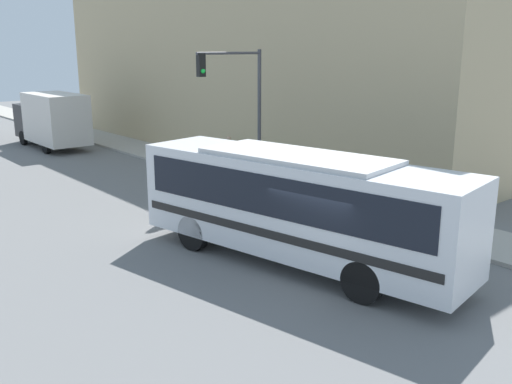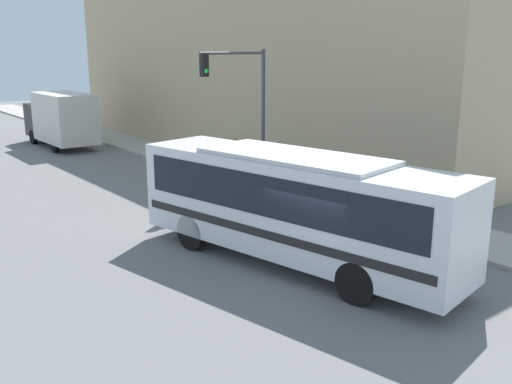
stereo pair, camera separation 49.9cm
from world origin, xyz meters
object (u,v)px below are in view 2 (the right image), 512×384
traffic_light_pole (244,96)px  pedestrian_near_corner (234,152)px  city_bus (294,201)px  pedestrian_mid_block (267,161)px  fire_hydrant (317,193)px  delivery_truck (61,118)px

traffic_light_pole → pedestrian_near_corner: bearing=60.0°
city_bus → pedestrian_mid_block: size_ratio=6.47×
fire_hydrant → pedestrian_near_corner: 7.31m
pedestrian_mid_block → traffic_light_pole: bearing=-154.4°
city_bus → fire_hydrant: city_bus is taller
delivery_truck → traffic_light_pole: bearing=-82.6°
delivery_truck → pedestrian_near_corner: size_ratio=4.13×
fire_hydrant → delivery_truck: bearing=98.7°
city_bus → pedestrian_near_corner: 12.95m
delivery_truck → fire_hydrant: delivery_truck is taller
traffic_light_pole → pedestrian_mid_block: 3.95m
city_bus → pedestrian_near_corner: size_ratio=6.22×
delivery_truck → pedestrian_near_corner: (4.19, -12.57, -0.84)m
fire_hydrant → traffic_light_pole: bearing=104.1°
city_bus → fire_hydrant: 6.65m
delivery_truck → fire_hydrant: 20.04m
pedestrian_near_corner → pedestrian_mid_block: pedestrian_near_corner is taller
city_bus → fire_hydrant: (5.00, 4.16, -1.38)m
delivery_truck → traffic_light_pole: traffic_light_pole is taller
traffic_light_pole → pedestrian_mid_block: bearing=25.6°
city_bus → traffic_light_pole: traffic_light_pole is taller
pedestrian_mid_block → pedestrian_near_corner: bearing=90.2°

